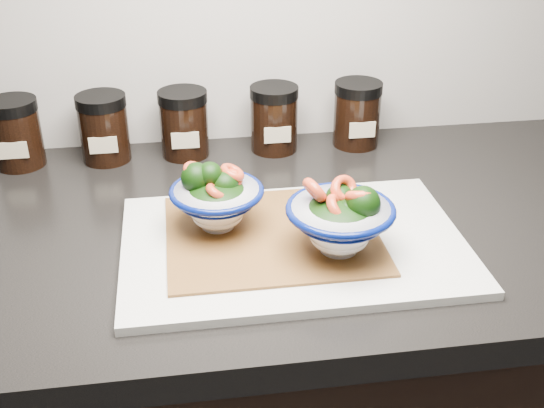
{
  "coord_description": "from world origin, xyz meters",
  "views": [
    {
      "loc": [
        -0.04,
        0.62,
        1.39
      ],
      "look_at": [
        0.07,
        1.39,
        0.96
      ],
      "focal_mm": 45.0,
      "sensor_mm": 36.0,
      "label": 1
    }
  ],
  "objects": [
    {
      "name": "spice_jar_a",
      "position": [
        -0.3,
        1.69,
        0.96
      ],
      "size": [
        0.08,
        0.08,
        0.11
      ],
      "color": "black",
      "rests_on": "countertop"
    },
    {
      "name": "bowl_left",
      "position": [
        0.0,
        1.42,
        0.96
      ],
      "size": [
        0.13,
        0.13,
        0.1
      ],
      "rotation": [
        0.0,
        0.0,
        -0.05
      ],
      "color": "white",
      "rests_on": "bamboo_mat"
    },
    {
      "name": "bamboo_mat",
      "position": [
        0.07,
        1.39,
        0.91
      ],
      "size": [
        0.28,
        0.24,
        0.0
      ],
      "primitive_type": "cube",
      "color": "#905E2B",
      "rests_on": "cutting_board"
    },
    {
      "name": "cutting_board",
      "position": [
        0.1,
        1.37,
        0.91
      ],
      "size": [
        0.45,
        0.3,
        0.01
      ],
      "primitive_type": "cube",
      "color": "beige",
      "rests_on": "countertop"
    },
    {
      "name": "spice_jar_e",
      "position": [
        0.27,
        1.69,
        0.96
      ],
      "size": [
        0.08,
        0.08,
        0.11
      ],
      "color": "black",
      "rests_on": "countertop"
    },
    {
      "name": "spice_jar_c",
      "position": [
        -0.03,
        1.69,
        0.96
      ],
      "size": [
        0.08,
        0.08,
        0.11
      ],
      "color": "black",
      "rests_on": "countertop"
    },
    {
      "name": "bowl_right",
      "position": [
        0.15,
        1.33,
        0.96
      ],
      "size": [
        0.14,
        0.14,
        0.1
      ],
      "rotation": [
        0.0,
        0.0,
        0.04
      ],
      "color": "white",
      "rests_on": "bamboo_mat"
    },
    {
      "name": "countertop",
      "position": [
        0.0,
        1.45,
        0.88
      ],
      "size": [
        3.5,
        0.6,
        0.04
      ],
      "primitive_type": "cube",
      "color": "black",
      "rests_on": "cabinet"
    },
    {
      "name": "spice_jar_b",
      "position": [
        -0.16,
        1.69,
        0.96
      ],
      "size": [
        0.08,
        0.08,
        0.11
      ],
      "color": "black",
      "rests_on": "countertop"
    },
    {
      "name": "spice_jar_d",
      "position": [
        0.12,
        1.69,
        0.96
      ],
      "size": [
        0.08,
        0.08,
        0.11
      ],
      "color": "black",
      "rests_on": "countertop"
    }
  ]
}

